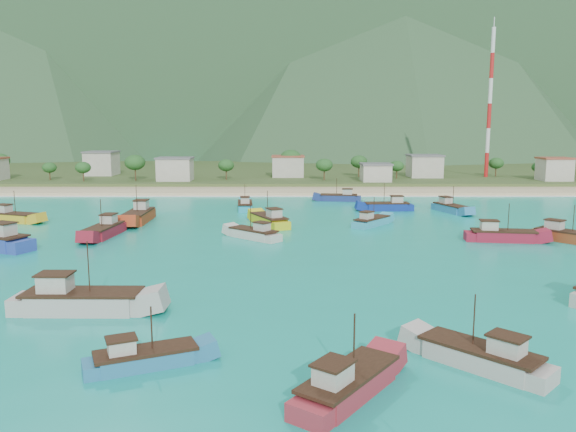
{
  "coord_description": "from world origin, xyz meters",
  "views": [
    {
      "loc": [
        0.56,
        -73.22,
        17.42
      ],
      "look_at": [
        0.67,
        18.0,
        3.0
      ],
      "focal_mm": 35.0,
      "sensor_mm": 36.0,
      "label": 1
    }
  ],
  "objects_px": {
    "boat_10": "(567,237)",
    "boat_22": "(254,235)",
    "boat_24": "(139,217)",
    "boat_9": "(347,387)",
    "boat_21": "(388,207)",
    "radio_tower": "(490,103)",
    "boat_2": "(269,221)",
    "boat_29": "(482,359)",
    "boat_17": "(372,222)",
    "boat_3": "(245,206)",
    "boat_8": "(104,231)",
    "boat_1": "(340,198)",
    "boat_18": "(144,360)",
    "boat_13": "(80,303)",
    "boat_4": "(12,218)",
    "boat_5": "(450,209)",
    "boat_11": "(502,236)"
  },
  "relations": [
    {
      "from": "boat_3",
      "to": "boat_8",
      "type": "relative_size",
      "value": 0.89
    },
    {
      "from": "radio_tower",
      "to": "boat_13",
      "type": "height_order",
      "value": "radio_tower"
    },
    {
      "from": "boat_24",
      "to": "boat_9",
      "type": "bearing_deg",
      "value": 114.19
    },
    {
      "from": "boat_18",
      "to": "boat_29",
      "type": "xyz_separation_m",
      "value": [
        24.81,
        -0.17,
        0.16
      ]
    },
    {
      "from": "boat_2",
      "to": "boat_8",
      "type": "relative_size",
      "value": 1.01
    },
    {
      "from": "boat_5",
      "to": "boat_21",
      "type": "height_order",
      "value": "boat_21"
    },
    {
      "from": "boat_21",
      "to": "radio_tower",
      "type": "bearing_deg",
      "value": -36.03
    },
    {
      "from": "boat_1",
      "to": "boat_11",
      "type": "xyz_separation_m",
      "value": [
        20.61,
        -48.35,
        0.1
      ]
    },
    {
      "from": "boat_5",
      "to": "boat_18",
      "type": "distance_m",
      "value": 88.35
    },
    {
      "from": "boat_3",
      "to": "boat_5",
      "type": "distance_m",
      "value": 43.22
    },
    {
      "from": "boat_8",
      "to": "boat_22",
      "type": "height_order",
      "value": "boat_8"
    },
    {
      "from": "boat_4",
      "to": "boat_9",
      "type": "distance_m",
      "value": 88.24
    },
    {
      "from": "boat_2",
      "to": "boat_3",
      "type": "distance_m",
      "value": 20.71
    },
    {
      "from": "boat_9",
      "to": "boat_8",
      "type": "bearing_deg",
      "value": 157.96
    },
    {
      "from": "boat_3",
      "to": "boat_24",
      "type": "distance_m",
      "value": 24.53
    },
    {
      "from": "boat_29",
      "to": "boat_2",
      "type": "bearing_deg",
      "value": 61.5
    },
    {
      "from": "boat_29",
      "to": "boat_10",
      "type": "bearing_deg",
      "value": 13.25
    },
    {
      "from": "boat_24",
      "to": "boat_29",
      "type": "relative_size",
      "value": 1.4
    },
    {
      "from": "radio_tower",
      "to": "boat_24",
      "type": "distance_m",
      "value": 123.04
    },
    {
      "from": "boat_4",
      "to": "boat_13",
      "type": "xyz_separation_m",
      "value": [
        31.59,
        -51.83,
        0.19
      ]
    },
    {
      "from": "radio_tower",
      "to": "boat_9",
      "type": "height_order",
      "value": "radio_tower"
    },
    {
      "from": "boat_9",
      "to": "boat_13",
      "type": "height_order",
      "value": "boat_13"
    },
    {
      "from": "boat_2",
      "to": "boat_29",
      "type": "bearing_deg",
      "value": -99.32
    },
    {
      "from": "boat_8",
      "to": "boat_9",
      "type": "xyz_separation_m",
      "value": [
        33.57,
        -54.7,
        -0.13
      ]
    },
    {
      "from": "boat_5",
      "to": "boat_29",
      "type": "xyz_separation_m",
      "value": [
        -19.72,
        -76.47,
        -0.03
      ]
    },
    {
      "from": "boat_5",
      "to": "boat_9",
      "type": "distance_m",
      "value": 86.29
    },
    {
      "from": "radio_tower",
      "to": "boat_18",
      "type": "height_order",
      "value": "radio_tower"
    },
    {
      "from": "boat_13",
      "to": "boat_21",
      "type": "xyz_separation_m",
      "value": [
        41.06,
        66.4,
        -0.21
      ]
    },
    {
      "from": "boat_10",
      "to": "boat_9",
      "type": "bearing_deg",
      "value": 10.75
    },
    {
      "from": "radio_tower",
      "to": "boat_2",
      "type": "height_order",
      "value": "radio_tower"
    },
    {
      "from": "boat_5",
      "to": "boat_17",
      "type": "height_order",
      "value": "boat_5"
    },
    {
      "from": "boat_21",
      "to": "boat_24",
      "type": "xyz_separation_m",
      "value": [
        -49.07,
        -14.65,
        0.24
      ]
    },
    {
      "from": "boat_2",
      "to": "boat_9",
      "type": "height_order",
      "value": "boat_2"
    },
    {
      "from": "boat_2",
      "to": "boat_8",
      "type": "distance_m",
      "value": 28.29
    },
    {
      "from": "boat_17",
      "to": "boat_24",
      "type": "relative_size",
      "value": 0.71
    },
    {
      "from": "boat_4",
      "to": "boat_8",
      "type": "relative_size",
      "value": 0.97
    },
    {
      "from": "boat_8",
      "to": "boat_10",
      "type": "bearing_deg",
      "value": -178.39
    },
    {
      "from": "boat_11",
      "to": "boat_17",
      "type": "xyz_separation_m",
      "value": [
        -18.09,
        13.92,
        -0.16
      ]
    },
    {
      "from": "boat_10",
      "to": "boat_24",
      "type": "relative_size",
      "value": 0.79
    },
    {
      "from": "boat_4",
      "to": "boat_9",
      "type": "bearing_deg",
      "value": 58.71
    },
    {
      "from": "boat_8",
      "to": "boat_10",
      "type": "xyz_separation_m",
      "value": [
        72.74,
        -4.33,
        -0.06
      ]
    },
    {
      "from": "boat_5",
      "to": "boat_10",
      "type": "distance_m",
      "value": 31.86
    },
    {
      "from": "boat_22",
      "to": "boat_11",
      "type": "bearing_deg",
      "value": -51.21
    },
    {
      "from": "boat_1",
      "to": "boat_21",
      "type": "relative_size",
      "value": 0.97
    },
    {
      "from": "boat_29",
      "to": "boat_5",
      "type": "bearing_deg",
      "value": 30.91
    },
    {
      "from": "boat_10",
      "to": "boat_18",
      "type": "relative_size",
      "value": 1.16
    },
    {
      "from": "boat_13",
      "to": "boat_24",
      "type": "distance_m",
      "value": 52.36
    },
    {
      "from": "boat_10",
      "to": "boat_22",
      "type": "height_order",
      "value": "boat_10"
    },
    {
      "from": "boat_13",
      "to": "boat_17",
      "type": "height_order",
      "value": "boat_13"
    },
    {
      "from": "boat_3",
      "to": "boat_18",
      "type": "bearing_deg",
      "value": -95.82
    }
  ]
}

